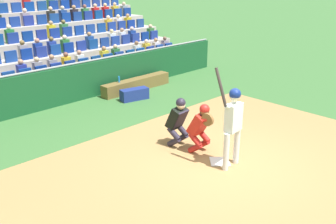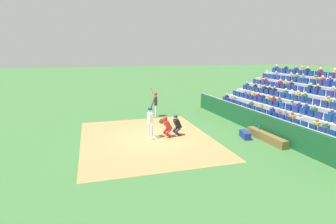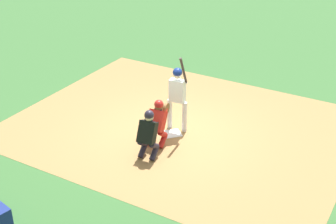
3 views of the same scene
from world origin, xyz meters
name	(u,v)px [view 2 (image 2 of 3)]	position (x,y,z in m)	size (l,w,h in m)	color
ground_plane	(155,138)	(0.00, 0.00, 0.00)	(160.00, 160.00, 0.00)	#376632
infield_dirt_patch	(147,138)	(0.00, 0.50, 0.00)	(9.09, 7.19, 0.01)	#9D7747
home_plate_marker	(155,137)	(0.00, 0.00, 0.02)	(0.44, 0.44, 0.02)	white
batter_at_plate	(150,119)	(0.00, 0.28, 1.14)	(0.59, 0.49, 2.26)	silver
catcher_crouching	(167,125)	(-0.08, -0.65, 0.71)	(0.48, 0.72, 1.26)	#B0201B
home_plate_umpire	(177,124)	(0.01, -1.30, 0.70)	(0.49, 0.49, 1.29)	#25202E
dugout_wall	(249,119)	(0.00, -6.22, 0.63)	(14.20, 0.24, 1.31)	#154C28
dugout_bench	(266,137)	(-2.42, -5.67, 0.22)	(2.98, 0.40, 0.44)	brown
water_bottle_on_bench	(259,128)	(-1.65, -5.73, 0.55)	(0.07, 0.07, 0.22)	blue
equipment_duffel_bag	(245,135)	(-1.61, -4.86, 0.19)	(0.97, 0.36, 0.39)	navy
on_deck_batter	(156,101)	(4.96, -1.38, 1.17)	(0.58, 0.65, 2.31)	silver
bleacher_stand	(318,106)	(-0.01, -11.71, 1.11)	(14.96, 6.11, 3.67)	#A39D97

